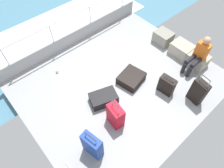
% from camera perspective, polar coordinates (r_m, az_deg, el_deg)
% --- Properties ---
extents(ground_plane, '(4.40, 5.20, 0.06)m').
position_cam_1_polar(ground_plane, '(5.55, 2.41, 0.38)').
color(ground_plane, '#939699').
extents(gunwale_port, '(0.06, 5.20, 0.45)m').
position_cam_1_polar(gunwale_port, '(6.59, -10.82, 13.12)').
color(gunwale_port, '#939699').
rests_on(gunwale_port, ground_plane).
extents(railing_port, '(0.04, 4.20, 1.02)m').
position_cam_1_polar(railing_port, '(6.25, -11.62, 16.98)').
color(railing_port, silver).
rests_on(railing_port, ground_plane).
extents(sea_wake, '(12.00, 12.00, 0.01)m').
position_cam_1_polar(sea_wake, '(7.96, -16.23, 14.72)').
color(sea_wake, teal).
rests_on(sea_wake, ground_plane).
extents(cargo_crate_0, '(0.57, 0.46, 0.39)m').
position_cam_1_polar(cargo_crate_0, '(6.72, 14.52, 12.88)').
color(cargo_crate_0, gray).
rests_on(cargo_crate_0, ground_plane).
extents(cargo_crate_1, '(0.65, 0.50, 0.39)m').
position_cam_1_polar(cargo_crate_1, '(6.47, 19.40, 9.40)').
color(cargo_crate_1, '#9E9989').
rests_on(cargo_crate_1, ground_plane).
extents(cargo_crate_2, '(0.58, 0.47, 0.37)m').
position_cam_1_polar(cargo_crate_2, '(6.32, 23.48, 6.29)').
color(cargo_crate_2, '#9E9989').
rests_on(cargo_crate_2, ground_plane).
extents(passenger_seated, '(0.34, 0.66, 1.07)m').
position_cam_1_polar(passenger_seated, '(5.95, 23.71, 7.90)').
color(passenger_seated, orange).
rests_on(passenger_seated, ground_plane).
extents(suitcase_0, '(0.70, 0.77, 0.24)m').
position_cam_1_polar(suitcase_0, '(5.48, 5.56, 1.67)').
color(suitcase_0, black).
rests_on(suitcase_0, ground_plane).
extents(suitcase_1, '(0.44, 0.25, 0.64)m').
position_cam_1_polar(suitcase_1, '(5.33, 15.48, -0.35)').
color(suitcase_1, black).
rests_on(suitcase_1, ground_plane).
extents(suitcase_2, '(0.44, 0.31, 0.84)m').
position_cam_1_polar(suitcase_2, '(4.61, 1.01, -9.04)').
color(suitcase_2, '#B70C1E').
rests_on(suitcase_2, ground_plane).
extents(suitcase_3, '(0.40, 0.24, 0.92)m').
position_cam_1_polar(suitcase_3, '(5.34, 23.57, -2.05)').
color(suitcase_3, black).
rests_on(suitcase_3, ground_plane).
extents(suitcase_4, '(0.63, 0.78, 0.26)m').
position_cam_1_polar(suitcase_4, '(5.07, -2.46, -4.12)').
color(suitcase_4, black).
rests_on(suitcase_4, ground_plane).
extents(suitcase_5, '(0.47, 0.28, 0.84)m').
position_cam_1_polar(suitcase_5, '(4.31, -5.69, -17.22)').
color(suitcase_5, navy).
rests_on(suitcase_5, ground_plane).
extents(paper_cup, '(0.08, 0.08, 0.10)m').
position_cam_1_polar(paper_cup, '(5.92, -15.54, 3.62)').
color(paper_cup, white).
rests_on(paper_cup, ground_plane).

